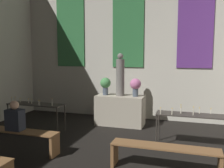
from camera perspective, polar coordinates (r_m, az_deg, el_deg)
wall_back at (r=8.28m, az=3.81°, el=10.68°), size 7.59×0.16×5.28m
altar at (r=7.49m, az=1.87°, el=-6.01°), size 1.42×0.66×0.88m
statue at (r=7.33m, az=1.90°, el=1.83°), size 0.25×0.25×1.25m
flower_vase_left at (r=7.50m, az=-1.50°, el=-0.06°), size 0.32×0.32×0.52m
flower_vase_right at (r=7.25m, az=5.39°, el=-0.32°), size 0.32×0.32×0.52m
candle_rack_left at (r=7.18m, az=-17.01°, el=-4.98°), size 1.59×0.47×0.95m
candle_rack_right at (r=5.94m, az=17.83°, el=-7.41°), size 1.59×0.47×0.95m
pew_back_left at (r=5.89m, az=-20.96°, el=-11.01°), size 1.92×0.36×0.47m
pew_back_right at (r=4.72m, az=11.85°, el=-15.20°), size 1.92×0.36×0.47m
person_seated at (r=5.80m, az=-21.30°, el=-7.15°), size 0.36×0.24×0.64m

